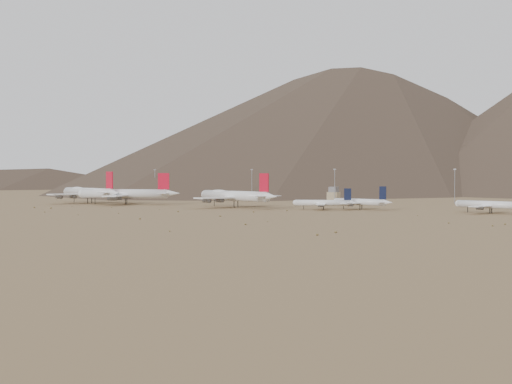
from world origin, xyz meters
The scene contains 14 objects.
ground centered at (0.00, 0.00, 0.00)m, with size 3000.00×3000.00×0.00m, color #A37F54.
mountain_ridge centered at (0.00, 900.00, 150.00)m, with size 4400.00×1000.00×300.00m.
widebody_west centered at (-125.86, 22.34, 8.14)m, with size 76.09×60.71×23.61m.
widebody_centre centered at (-90.04, 20.09, 7.76)m, with size 72.23×57.74×22.51m.
widebody_east centered at (1.71, 20.26, 7.75)m, with size 72.19×57.69×22.48m.
narrowbody_a centered at (64.35, 22.18, 4.30)m, with size 38.24×28.63×13.24m.
narrowbody_b centered at (83.70, 35.38, 4.75)m, with size 43.18×31.99×14.64m.
narrowbody_c centered at (162.48, 30.50, 4.99)m, with size 45.06×33.50×15.37m.
control_tower centered at (30.00, 120.00, 5.32)m, with size 8.00×8.00×12.00m.
mast_far_west centered at (-142.57, 125.80, 14.20)m, with size 2.00×0.60×25.70m.
mast_west centered at (-48.56, 133.19, 14.20)m, with size 2.00×0.60×25.70m.
mast_centre centered at (32.80, 115.32, 14.20)m, with size 2.00×0.60×25.70m.
mast_east centered at (114.97, 145.98, 14.20)m, with size 2.00×0.60×25.70m.
desert_scrub centered at (27.75, -67.91, 0.35)m, with size 398.69×154.24×0.97m.
Camera 1 is at (238.55, -382.31, 23.46)m, focal length 50.00 mm.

